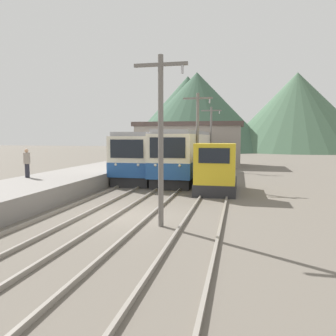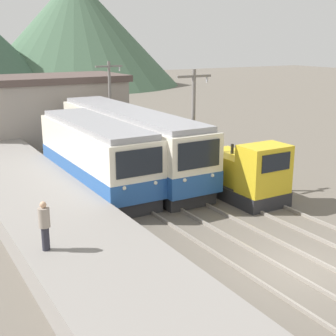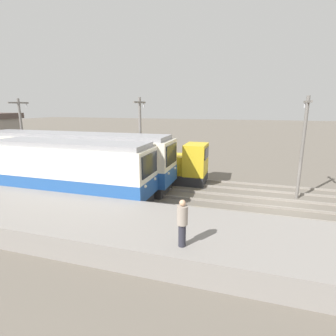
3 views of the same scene
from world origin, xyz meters
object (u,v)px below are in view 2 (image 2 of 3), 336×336
object	(u,v)px
catenary_mast_mid	(193,126)
person_on_platform	(45,224)
commuter_train_left	(96,158)
commuter_train_center	(128,144)
catenary_mast_far	(110,103)
shunting_locomotive	(244,175)

from	to	relation	value
catenary_mast_mid	person_on_platform	world-z (taller)	catenary_mast_mid
commuter_train_left	catenary_mast_mid	world-z (taller)	catenary_mast_mid
commuter_train_center	person_on_platform	world-z (taller)	commuter_train_center
catenary_mast_far	catenary_mast_mid	bearing A→B (deg)	-90.00
commuter_train_center	catenary_mast_far	xyz separation A→B (m)	(1.51, 5.96, 1.70)
commuter_train_left	commuter_train_center	bearing A→B (deg)	34.69
catenary_mast_far	person_on_platform	bearing A→B (deg)	-120.36
commuter_train_left	catenary_mast_far	world-z (taller)	catenary_mast_far
commuter_train_left	commuter_train_center	xyz separation A→B (m)	(2.80, 1.94, 0.06)
catenary_mast_mid	commuter_train_center	bearing A→B (deg)	107.86
catenary_mast_far	person_on_platform	size ratio (longest dim) A/B	3.71
shunting_locomotive	catenary_mast_far	size ratio (longest dim) A/B	0.77
person_on_platform	commuter_train_left	bearing A→B (deg)	58.01
commuter_train_center	catenary_mast_mid	world-z (taller)	catenary_mast_mid
catenary_mast_far	person_on_platform	distance (m)	18.70
shunting_locomotive	catenary_mast_mid	world-z (taller)	catenary_mast_mid
commuter_train_left	shunting_locomotive	distance (m)	7.79
person_on_platform	catenary_mast_mid	bearing A→B (deg)	29.99
commuter_train_center	catenary_mast_mid	size ratio (longest dim) A/B	2.37
commuter_train_center	catenary_mast_mid	distance (m)	5.20
commuter_train_center	shunting_locomotive	bearing A→B (deg)	-67.14
commuter_train_center	shunting_locomotive	size ratio (longest dim) A/B	3.07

